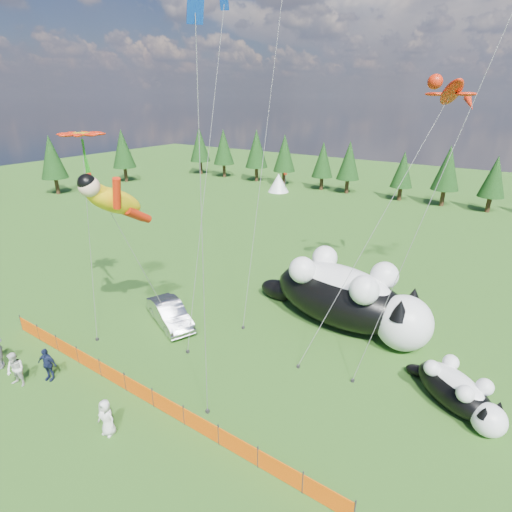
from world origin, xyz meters
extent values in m
plane|color=#0F390A|center=(0.00, 0.00, 0.00)|extent=(160.00, 160.00, 0.00)
cylinder|color=#262626|center=(-11.00, -3.00, 0.55)|extent=(0.06, 0.06, 1.10)
cylinder|color=#262626|center=(-9.00, -3.00, 0.55)|extent=(0.06, 0.06, 1.10)
cylinder|color=#262626|center=(-7.00, -3.00, 0.55)|extent=(0.06, 0.06, 1.10)
cylinder|color=#262626|center=(-5.00, -3.00, 0.55)|extent=(0.06, 0.06, 1.10)
cylinder|color=#262626|center=(-3.00, -3.00, 0.55)|extent=(0.06, 0.06, 1.10)
cylinder|color=#262626|center=(-1.00, -3.00, 0.55)|extent=(0.06, 0.06, 1.10)
cylinder|color=#262626|center=(1.00, -3.00, 0.55)|extent=(0.06, 0.06, 1.10)
cylinder|color=#262626|center=(3.00, -3.00, 0.55)|extent=(0.06, 0.06, 1.10)
cylinder|color=#262626|center=(5.00, -3.00, 0.55)|extent=(0.06, 0.06, 1.10)
cylinder|color=#262626|center=(7.00, -3.00, 0.55)|extent=(0.06, 0.06, 1.10)
cylinder|color=#262626|center=(9.00, -3.00, 0.55)|extent=(0.06, 0.06, 1.10)
cylinder|color=#262626|center=(11.00, -3.00, 0.55)|extent=(0.06, 0.06, 1.10)
cube|color=#EE5205|center=(-10.00, -3.00, 0.50)|extent=(2.00, 0.04, 0.90)
cube|color=#EE5205|center=(-8.00, -3.00, 0.50)|extent=(2.00, 0.04, 0.90)
cube|color=#EE5205|center=(-6.00, -3.00, 0.50)|extent=(2.00, 0.04, 0.90)
cube|color=#EE5205|center=(-4.00, -3.00, 0.50)|extent=(2.00, 0.04, 0.90)
cube|color=#EE5205|center=(-2.00, -3.00, 0.50)|extent=(2.00, 0.04, 0.90)
cube|color=#EE5205|center=(0.00, -3.00, 0.50)|extent=(2.00, 0.04, 0.90)
cube|color=#EE5205|center=(2.00, -3.00, 0.50)|extent=(2.00, 0.04, 0.90)
cube|color=#EE5205|center=(4.00, -3.00, 0.50)|extent=(2.00, 0.04, 0.90)
cube|color=#EE5205|center=(6.00, -3.00, 0.50)|extent=(2.00, 0.04, 0.90)
cube|color=#EE5205|center=(8.00, -3.00, 0.50)|extent=(2.00, 0.04, 0.90)
cube|color=#EE5205|center=(10.00, -3.00, 0.50)|extent=(2.00, 0.04, 0.90)
ellipsoid|color=black|center=(5.13, 9.16, 1.84)|extent=(9.65, 5.39, 3.67)
ellipsoid|color=white|center=(5.13, 9.16, 2.76)|extent=(7.27, 3.90, 2.25)
sphere|color=white|center=(9.39, 8.63, 1.63)|extent=(3.27, 3.27, 3.27)
sphere|color=#DC557F|center=(10.77, 8.46, 1.63)|extent=(0.46, 0.46, 0.46)
ellipsoid|color=black|center=(0.27, 9.77, 0.71)|extent=(3.01, 1.77, 1.43)
cone|color=black|center=(9.27, 7.66, 2.94)|extent=(1.14, 1.14, 1.14)
cone|color=black|center=(9.51, 9.60, 2.94)|extent=(1.14, 1.14, 1.14)
sphere|color=white|center=(7.53, 10.20, 3.57)|extent=(1.71, 1.71, 1.71)
sphere|color=white|center=(7.20, 7.57, 3.57)|extent=(1.71, 1.71, 1.71)
sphere|color=white|center=(3.27, 10.73, 3.57)|extent=(1.71, 1.71, 1.71)
sphere|color=white|center=(2.94, 8.10, 3.57)|extent=(1.71, 1.71, 1.71)
ellipsoid|color=black|center=(12.75, 5.17, 0.83)|extent=(4.53, 3.92, 1.66)
ellipsoid|color=white|center=(12.75, 5.17, 1.25)|extent=(3.38, 2.90, 1.02)
sphere|color=white|center=(14.36, 4.09, 0.74)|extent=(1.48, 1.48, 1.48)
sphere|color=#DC557F|center=(14.88, 3.74, 0.74)|extent=(0.21, 0.21, 0.21)
ellipsoid|color=black|center=(10.91, 6.40, 0.32)|extent=(1.43, 1.26, 0.65)
cone|color=black|center=(14.11, 3.72, 1.33)|extent=(0.52, 0.52, 0.52)
cone|color=black|center=(14.60, 4.46, 1.33)|extent=(0.52, 0.52, 0.52)
sphere|color=white|center=(13.92, 5.10, 1.61)|extent=(0.78, 0.78, 0.78)
sphere|color=white|center=(13.26, 4.11, 1.61)|extent=(0.78, 0.78, 0.78)
sphere|color=white|center=(12.32, 6.18, 1.61)|extent=(0.78, 0.78, 0.78)
sphere|color=white|center=(11.65, 5.19, 1.61)|extent=(0.78, 0.78, 0.78)
imported|color=#B5B5BA|center=(-3.74, 2.81, 0.77)|extent=(4.92, 3.36, 1.54)
imported|color=silver|center=(-5.88, -5.82, 0.96)|extent=(1.04, 0.77, 1.92)
imported|color=#161F3E|center=(-5.04, -4.65, 0.93)|extent=(1.22, 0.89, 1.87)
imported|color=silver|center=(0.60, -5.24, 0.89)|extent=(0.94, 0.68, 1.78)
cylinder|color=#595959|center=(-4.14, 1.62, 4.38)|extent=(0.03, 0.03, 8.85)
cube|color=#262626|center=(-3.76, 2.87, 0.08)|extent=(0.15, 0.15, 0.16)
cylinder|color=#595959|center=(7.09, 8.96, 7.09)|extent=(0.03, 0.03, 18.02)
cube|color=#262626|center=(5.32, 3.49, 0.08)|extent=(0.15, 0.15, 0.16)
cylinder|color=#595959|center=(-6.65, -0.15, 6.02)|extent=(0.03, 0.03, 11.93)
cube|color=#262626|center=(-6.10, -1.05, 0.08)|extent=(0.15, 0.15, 0.16)
cube|color=#208C19|center=(-7.19, 0.76, 9.58)|extent=(0.18, 0.18, 4.06)
cylinder|color=#595959|center=(-1.55, 4.39, 9.38)|extent=(0.03, 0.03, 19.68)
cube|color=#262626|center=(-0.64, 1.10, 0.08)|extent=(0.15, 0.15, 0.16)
cylinder|color=#595959|center=(10.46, 7.33, 11.32)|extent=(0.03, 0.03, 23.71)
cube|color=#262626|center=(8.22, 4.04, 0.08)|extent=(0.15, 0.15, 0.16)
cylinder|color=#595959|center=(3.38, -1.60, 8.27)|extent=(0.03, 0.03, 16.25)
cube|color=#262626|center=(3.38, -1.86, 0.08)|extent=(0.15, 0.15, 0.16)
cylinder|color=#595959|center=(-0.58, 8.85, 10.04)|extent=(0.03, 0.03, 21.33)
cube|color=#262626|center=(0.50, 5.00, 0.08)|extent=(0.15, 0.15, 0.16)
camera|label=1|loc=(13.48, -12.72, 13.82)|focal=28.00mm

